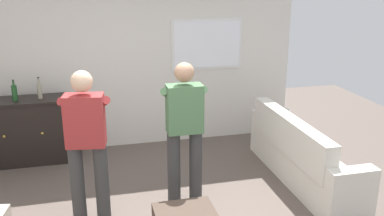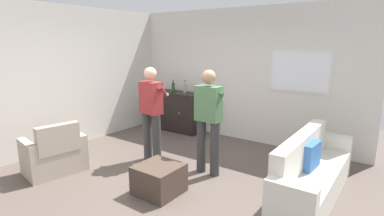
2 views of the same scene
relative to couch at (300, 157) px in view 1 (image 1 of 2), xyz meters
name	(u,v)px [view 1 (image 1 of 2)]	position (x,y,z in m)	size (l,w,h in m)	color
wall_back_with_window	(130,56)	(-1.95, 1.83, 1.07)	(5.20, 0.15, 2.80)	silver
couch	(300,157)	(0.00, 0.00, 0.00)	(0.57, 2.26, 0.88)	silver
sideboard_cabinet	(26,131)	(-3.50, 1.47, 0.14)	(1.27, 0.49, 0.93)	black
bottle_wine_green	(40,91)	(-3.25, 1.47, 0.71)	(0.07, 0.07, 0.30)	gray
bottle_liquor_amber	(14,92)	(-3.57, 1.43, 0.72)	(0.07, 0.07, 0.29)	#1E4C23
person_standing_left	(87,140)	(-2.64, -0.29, 0.61)	(0.55, 0.50, 1.68)	#383838
person_standing_right	(184,127)	(-1.56, -0.15, 0.61)	(0.56, 0.47, 1.68)	#383838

